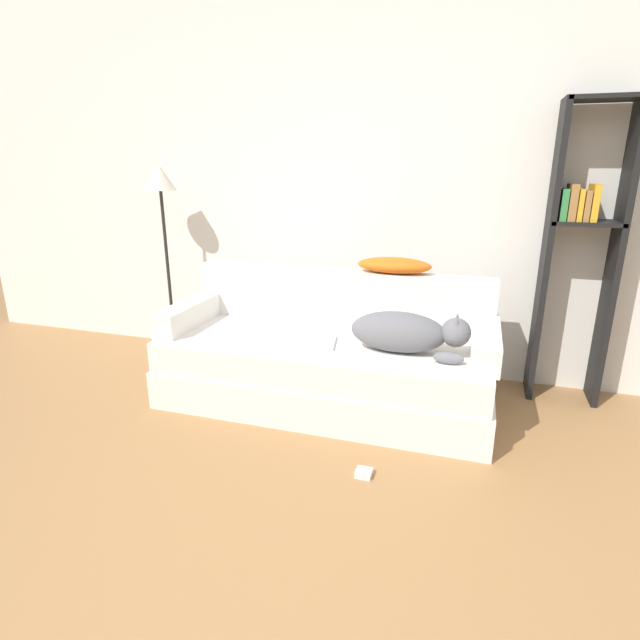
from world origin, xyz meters
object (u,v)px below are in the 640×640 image
at_px(couch, 325,371).
at_px(throw_pillow, 394,265).
at_px(power_adapter, 364,473).
at_px(bookshelf, 581,241).
at_px(laptop, 308,342).
at_px(floor_lamp, 162,200).
at_px(dog, 406,332).

relative_size(couch, throw_pillow, 4.30).
height_order(throw_pillow, power_adapter, throw_pillow).
bearing_deg(couch, power_adapter, -59.31).
xyz_separation_m(throw_pillow, bookshelf, (1.08, 0.19, 0.18)).
bearing_deg(laptop, floor_lamp, 146.18).
bearing_deg(laptop, dog, -7.73).
distance_m(couch, power_adapter, 0.84).
bearing_deg(throw_pillow, couch, -134.06).
height_order(laptop, floor_lamp, floor_lamp).
bearing_deg(power_adapter, floor_lamp, 147.63).
bearing_deg(floor_lamp, laptop, -22.67).
bearing_deg(bookshelf, laptop, -156.18).
xyz_separation_m(dog, floor_lamp, (-1.89, 0.51, 0.66)).
height_order(couch, throw_pillow, throw_pillow).
bearing_deg(bookshelf, power_adapter, -129.06).
relative_size(throw_pillow, power_adapter, 6.03).
distance_m(laptop, power_adapter, 0.88).
relative_size(laptop, floor_lamp, 0.25).
xyz_separation_m(couch, floor_lamp, (-1.38, 0.44, 0.99)).
distance_m(dog, floor_lamp, 2.07).
relative_size(bookshelf, floor_lamp, 1.25).
bearing_deg(dog, power_adapter, -98.17).
relative_size(laptop, bookshelf, 0.20).
xyz_separation_m(laptop, bookshelf, (1.51, 0.66, 0.58)).
xyz_separation_m(couch, throw_pillow, (0.35, 0.36, 0.63)).
bearing_deg(laptop, power_adapter, -61.80).
relative_size(bookshelf, power_adapter, 23.24).
bearing_deg(laptop, bookshelf, 12.66).
distance_m(laptop, floor_lamp, 1.62).
height_order(dog, throw_pillow, throw_pillow).
relative_size(couch, power_adapter, 25.95).
xyz_separation_m(throw_pillow, power_adapter, (0.06, -1.07, -0.83)).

